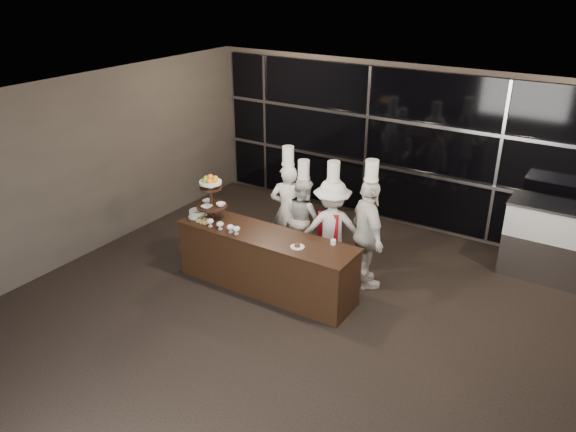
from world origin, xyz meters
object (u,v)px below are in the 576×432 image
Objects in this scene: layer_cake at (198,213)px; chef_a at (288,209)px; chef_b at (303,217)px; chef_c at (332,227)px; display_stand at (211,194)px; buffet_counter at (266,261)px; chef_d at (368,234)px; display_case at (552,238)px.

chef_a is at bearing 52.00° from layer_cake.
chef_c is (0.66, -0.24, 0.08)m from chef_b.
chef_a is at bearing -166.03° from chef_b.
display_stand is 0.44× the size of chef_b.
buffet_counter is 1.33m from display_stand.
chef_b is 0.84× the size of chef_d.
chef_d reaches higher than buffet_counter.
chef_c is at bearing 31.14° from display_stand.
chef_c is at bearing -20.26° from chef_b.
buffet_counter is 1.58m from chef_d.
chef_a is at bearing -158.67° from display_case.
chef_a is at bearing 168.87° from chef_c.
chef_a reaches higher than chef_b.
chef_c reaches higher than layer_cake.
display_stand reaches higher than buffet_counter.
chef_d is at bearing -5.73° from chef_c.
chef_b is at bearing 46.58° from layer_cake.
layer_cake is (-0.26, -0.05, -0.37)m from display_stand.
chef_c reaches higher than display_stand.
layer_cake is 0.16× the size of chef_a.
display_stand is (-1.00, -0.00, 0.87)m from buffet_counter.
display_case is at bearing 21.83° from chef_b.
buffet_counter is at bearing -73.71° from chef_a.
chef_a is at bearing 59.65° from display_stand.
chef_c reaches higher than buffet_counter.
chef_d reaches higher than chef_a.
chef_b is at bearing -158.17° from display_case.
layer_cake is at bearing -169.23° from display_stand.
chef_d is at bearing -8.93° from chef_a.
chef_b is 1.35m from chef_d.
chef_c is (0.59, 0.96, 0.34)m from buffet_counter.
chef_c is at bearing -11.13° from chef_a.
display_case is at bearing 29.84° from chef_c.
chef_d is (2.49, 0.94, -0.09)m from layer_cake.
chef_c is at bearing 174.27° from chef_d.
buffet_counter is 3.81× the size of display_stand.
display_stand is 2.44m from chef_d.
chef_d is (1.30, -0.31, 0.16)m from chef_b.
chef_a reaches higher than display_stand.
chef_c reaches higher than display_case.
chef_a is 0.29m from chef_b.
chef_a is at bearing 106.29° from buffet_counter.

